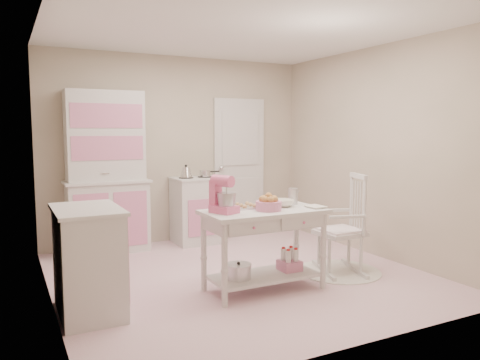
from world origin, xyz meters
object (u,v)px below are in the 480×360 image
object	(u,v)px
stove	(196,210)
stand_mixer	(224,195)
rocking_chair	(340,223)
work_table	(264,250)
hutch	(107,172)
bread_basket	(269,206)
base_cabinet	(88,261)

from	to	relation	value
stove	stand_mixer	distance (m)	2.25
rocking_chair	work_table	distance (m)	1.06
rocking_chair	work_table	bearing A→B (deg)	-155.41
hutch	work_table	world-z (taller)	hutch
work_table	bread_basket	world-z (taller)	bread_basket
stand_mixer	work_table	bearing A→B (deg)	-25.65
base_cabinet	stand_mixer	world-z (taller)	stand_mixer
base_cabinet	bread_basket	xyz separation A→B (m)	(1.65, -0.21, 0.39)
hutch	base_cabinet	distance (m)	2.18
hutch	base_cabinet	size ratio (longest dim) A/B	2.26
stove	base_cabinet	world-z (taller)	same
work_table	bread_basket	distance (m)	0.45
stove	base_cabinet	size ratio (longest dim) A/B	1.00
base_cabinet	stove	bearing A→B (deg)	48.18
base_cabinet	stand_mixer	size ratio (longest dim) A/B	2.71
work_table	stand_mixer	bearing A→B (deg)	177.27
base_cabinet	stand_mixer	xyz separation A→B (m)	(1.21, -0.14, 0.51)
work_table	hutch	bearing A→B (deg)	115.94
hutch	work_table	distance (m)	2.52
stove	base_cabinet	xyz separation A→B (m)	(-1.77, -1.98, 0.00)
stove	bread_basket	bearing A→B (deg)	-92.98
stove	work_table	world-z (taller)	stove
bread_basket	base_cabinet	bearing A→B (deg)	172.60
hutch	stand_mixer	size ratio (longest dim) A/B	6.12
rocking_chair	work_table	world-z (taller)	rocking_chair
stove	base_cabinet	bearing A→B (deg)	-131.82
base_cabinet	hutch	bearing A→B (deg)	74.33
stove	rocking_chair	bearing A→B (deg)	-65.86
stove	stand_mixer	size ratio (longest dim) A/B	2.71
stand_mixer	bread_basket	world-z (taller)	stand_mixer
hutch	bread_basket	distance (m)	2.50
work_table	rocking_chair	bearing A→B (deg)	6.76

